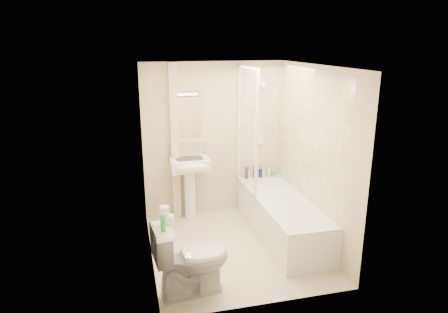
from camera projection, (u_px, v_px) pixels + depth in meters
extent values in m
plane|color=beige|center=(234.00, 247.00, 5.40)|extent=(2.50, 2.50, 0.00)
cube|color=beige|center=(214.00, 140.00, 6.23)|extent=(2.20, 0.02, 2.40)
cube|color=beige|center=(147.00, 169.00, 4.81)|extent=(0.02, 2.50, 2.40)
cube|color=beige|center=(315.00, 157.00, 5.32)|extent=(0.02, 2.50, 2.40)
cube|color=white|center=(236.00, 66.00, 4.73)|extent=(2.20, 2.50, 0.02)
cube|color=beige|center=(260.00, 124.00, 6.33)|extent=(0.70, 0.01, 1.75)
cube|color=beige|center=(308.00, 137.00, 5.44)|extent=(0.01, 2.10, 1.75)
cube|color=beige|center=(175.00, 143.00, 6.03)|extent=(0.12, 0.12, 2.40)
cube|color=beige|center=(187.00, 152.00, 6.17)|extent=(0.60, 0.02, 0.30)
cube|color=white|center=(187.00, 117.00, 6.02)|extent=(0.46, 0.01, 0.60)
cube|color=silver|center=(186.00, 93.00, 5.89)|extent=(0.42, 0.07, 0.07)
cube|color=white|center=(282.00, 217.00, 5.68)|extent=(0.70, 2.10, 0.55)
cube|color=white|center=(282.00, 203.00, 5.62)|extent=(0.56, 1.96, 0.05)
cube|color=white|center=(247.00, 129.00, 5.84)|extent=(0.01, 0.90, 1.80)
cube|color=white|center=(239.00, 123.00, 6.24)|extent=(0.04, 0.04, 1.80)
cube|color=white|center=(257.00, 136.00, 5.42)|extent=(0.04, 0.04, 1.80)
cube|color=white|center=(248.00, 67.00, 5.59)|extent=(0.04, 0.90, 0.04)
cube|color=white|center=(246.00, 185.00, 6.08)|extent=(0.04, 0.90, 0.03)
cylinder|color=white|center=(261.00, 116.00, 6.28)|extent=(0.02, 0.02, 0.90)
cylinder|color=white|center=(260.00, 144.00, 6.40)|extent=(0.05, 0.05, 0.02)
cylinder|color=white|center=(261.00, 87.00, 6.15)|extent=(0.05, 0.05, 0.02)
cylinder|color=white|center=(263.00, 86.00, 6.08)|extent=(0.08, 0.11, 0.11)
cube|color=white|center=(260.00, 140.00, 6.38)|extent=(0.10, 0.05, 0.14)
cylinder|color=white|center=(260.00, 113.00, 6.23)|extent=(0.01, 0.13, 0.84)
cylinder|color=white|center=(190.00, 194.00, 6.20)|extent=(0.17, 0.17, 0.78)
cube|color=white|center=(190.00, 164.00, 6.03)|extent=(0.58, 0.45, 0.18)
ellipsoid|color=white|center=(191.00, 167.00, 5.87)|extent=(0.58, 0.25, 0.18)
cube|color=silver|center=(189.00, 160.00, 6.01)|extent=(0.40, 0.29, 0.04)
cylinder|color=white|center=(176.00, 154.00, 6.05)|extent=(0.03, 0.03, 0.10)
cylinder|color=white|center=(200.00, 152.00, 6.14)|extent=(0.03, 0.03, 0.10)
sphere|color=white|center=(176.00, 150.00, 6.03)|extent=(0.04, 0.04, 0.04)
sphere|color=white|center=(200.00, 148.00, 6.12)|extent=(0.04, 0.04, 0.04)
cylinder|color=black|center=(247.00, 173.00, 6.42)|extent=(0.06, 0.06, 0.19)
cylinder|color=white|center=(248.00, 174.00, 6.43)|extent=(0.06, 0.06, 0.15)
cylinder|color=black|center=(255.00, 172.00, 6.45)|extent=(0.05, 0.05, 0.20)
cylinder|color=navy|center=(260.00, 173.00, 6.48)|extent=(0.05, 0.05, 0.14)
cylinder|color=beige|center=(264.00, 172.00, 6.49)|extent=(0.06, 0.06, 0.18)
cylinder|color=silver|center=(269.00, 172.00, 6.51)|extent=(0.06, 0.06, 0.16)
cylinder|color=green|center=(273.00, 174.00, 6.54)|extent=(0.07, 0.07, 0.08)
imported|color=white|center=(191.00, 258.00, 4.33)|extent=(0.63, 0.91, 0.83)
cylinder|color=white|center=(169.00, 219.00, 4.20)|extent=(0.10, 0.10, 0.09)
cylinder|color=white|center=(164.00, 211.00, 4.17)|extent=(0.10, 0.10, 0.10)
cylinder|color=green|center=(163.00, 223.00, 4.01)|extent=(0.05, 0.05, 0.19)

